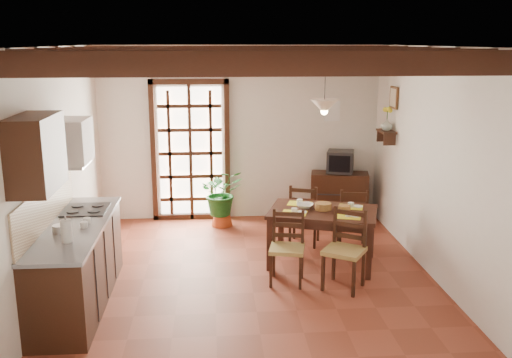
{
  "coord_description": "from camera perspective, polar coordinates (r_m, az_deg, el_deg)",
  "views": [
    {
      "loc": [
        -0.44,
        -6.62,
        2.86
      ],
      "look_at": [
        0.1,
        0.4,
        1.15
      ],
      "focal_mm": 40.0,
      "sensor_mm": 36.0,
      "label": 1
    }
  ],
  "objects": [
    {
      "name": "framed_picture",
      "position": [
        8.68,
        13.62,
        7.92
      ],
      "size": [
        0.03,
        0.32,
        0.32
      ],
      "color": "brown",
      "rests_on": "room_shell"
    },
    {
      "name": "table_setting",
      "position": [
        7.4,
        6.72,
        -3.0
      ],
      "size": [
        0.99,
        0.66,
        0.09
      ],
      "rotation": [
        0.0,
        0.0,
        -0.31
      ],
      "color": "yellow",
      "rests_on": "dining_table"
    },
    {
      "name": "upper_cabinet",
      "position": [
        5.66,
        -21.13,
        2.43
      ],
      "size": [
        0.35,
        0.8,
        0.7
      ],
      "primitive_type": "cube",
      "color": "black",
      "rests_on": "room_shell"
    },
    {
      "name": "table_bowl",
      "position": [
        7.48,
        4.92,
        -2.69
      ],
      "size": [
        0.28,
        0.28,
        0.05
      ],
      "primitive_type": "imported",
      "rotation": [
        0.0,
        0.0,
        -0.34
      ],
      "color": "white",
      "rests_on": "dining_table"
    },
    {
      "name": "range_hood",
      "position": [
        6.86,
        -17.94,
        3.53
      ],
      "size": [
        0.38,
        0.6,
        0.54
      ],
      "color": "white",
      "rests_on": "room_shell"
    },
    {
      "name": "plant_pot",
      "position": [
        9.07,
        -3.42,
        -4.01
      ],
      "size": [
        0.34,
        0.34,
        0.21
      ],
      "primitive_type": "cone",
      "color": "#9A3916",
      "rests_on": "ground_plane"
    },
    {
      "name": "chair_near_left",
      "position": [
        6.96,
        3.11,
        -8.18
      ],
      "size": [
        0.48,
        0.46,
        0.88
      ],
      "rotation": [
        0.0,
        0.0,
        -0.22
      ],
      "color": "#A58A46",
      "rests_on": "ground_plane"
    },
    {
      "name": "room_shell",
      "position": [
        6.72,
        -0.59,
        4.71
      ],
      "size": [
        4.52,
        5.02,
        2.81
      ],
      "color": "silver",
      "rests_on": "ground_plane"
    },
    {
      "name": "chair_far_right",
      "position": [
        8.18,
        9.59,
        -4.95
      ],
      "size": [
        0.46,
        0.45,
        0.89
      ],
      "rotation": [
        0.0,
        0.0,
        2.99
      ],
      "color": "#A58A46",
      "rests_on": "ground_plane"
    },
    {
      "name": "fuse_box",
      "position": [
        9.37,
        7.63,
        6.73
      ],
      "size": [
        0.25,
        0.03,
        0.32
      ],
      "primitive_type": "cube",
      "color": "white",
      "rests_on": "room_shell"
    },
    {
      "name": "potted_plant",
      "position": [
        8.95,
        -3.46,
        -1.2
      ],
      "size": [
        1.98,
        1.79,
        1.91
      ],
      "primitive_type": "imported",
      "rotation": [
        0.0,
        0.0,
        0.21
      ],
      "color": "#144C19",
      "rests_on": "ground_plane"
    },
    {
      "name": "shelf_vase",
      "position": [
        8.7,
        12.95,
        5.31
      ],
      "size": [
        0.15,
        0.15,
        0.15
      ],
      "primitive_type": "imported",
      "color": "#B2BFB2",
      "rests_on": "wall_shelf"
    },
    {
      "name": "dining_table",
      "position": [
        7.44,
        6.7,
        -3.8
      ],
      "size": [
        1.56,
        1.24,
        0.74
      ],
      "rotation": [
        0.0,
        0.0,
        -0.31
      ],
      "color": "#341911",
      "rests_on": "ground_plane"
    },
    {
      "name": "ground_plane",
      "position": [
        7.23,
        -0.55,
        -9.67
      ],
      "size": [
        5.0,
        5.0,
        0.0
      ],
      "primitive_type": "plane",
      "color": "brown"
    },
    {
      "name": "french_door",
      "position": [
        9.23,
        -6.57,
        3.05
      ],
      "size": [
        1.26,
        0.11,
        2.32
      ],
      "color": "white",
      "rests_on": "ground_plane"
    },
    {
      "name": "crt_tv",
      "position": [
        9.27,
        8.43,
        1.74
      ],
      "size": [
        0.5,
        0.48,
        0.35
      ],
      "rotation": [
        0.0,
        0.0,
        -0.29
      ],
      "color": "black",
      "rests_on": "sideboard"
    },
    {
      "name": "pendant_lamp",
      "position": [
        7.24,
        6.86,
        7.35
      ],
      "size": [
        0.36,
        0.36,
        0.84
      ],
      "color": "black",
      "rests_on": "room_shell"
    },
    {
      "name": "wall_shelf",
      "position": [
        8.72,
        12.9,
        4.41
      ],
      "size": [
        0.2,
        0.42,
        0.2
      ],
      "color": "black",
      "rests_on": "room_shell"
    },
    {
      "name": "counter_items",
      "position": [
        6.58,
        -17.55,
        -3.81
      ],
      "size": [
        0.5,
        1.43,
        0.25
      ],
      "color": "black",
      "rests_on": "kitchen_counter"
    },
    {
      "name": "chair_near_right",
      "position": [
        6.87,
        8.79,
        -8.43
      ],
      "size": [
        0.59,
        0.59,
        0.95
      ],
      "rotation": [
        0.0,
        0.0,
        -0.57
      ],
      "color": "#A58A46",
      "rests_on": "ground_plane"
    },
    {
      "name": "chair_far_left",
      "position": [
        8.24,
        4.85,
        -4.63
      ],
      "size": [
        0.52,
        0.51,
        0.9
      ],
      "rotation": [
        0.0,
        0.0,
        2.81
      ],
      "color": "#A58A46",
      "rests_on": "ground_plane"
    },
    {
      "name": "sideboard",
      "position": [
        9.41,
        8.3,
        -1.71
      ],
      "size": [
        0.98,
        0.58,
        0.78
      ],
      "primitive_type": "cube",
      "rotation": [
        0.0,
        0.0,
        -0.19
      ],
      "color": "black",
      "rests_on": "ground_plane"
    },
    {
      "name": "ceiling_beams",
      "position": [
        6.64,
        -0.61,
        12.18
      ],
      "size": [
        4.5,
        4.34,
        0.2
      ],
      "color": "black",
      "rests_on": "room_shell"
    },
    {
      "name": "shelf_flowers",
      "position": [
        8.68,
        13.02,
        6.67
      ],
      "size": [
        0.14,
        0.14,
        0.36
      ],
      "color": "yellow",
      "rests_on": "shelf_vase"
    },
    {
      "name": "kitchen_counter",
      "position": [
        6.65,
        -17.42,
        -8.04
      ],
      "size": [
        0.64,
        2.25,
        1.38
      ],
      "color": "black",
      "rests_on": "ground_plane"
    }
  ]
}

